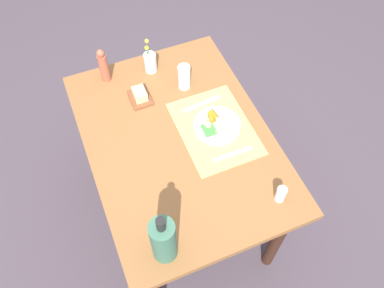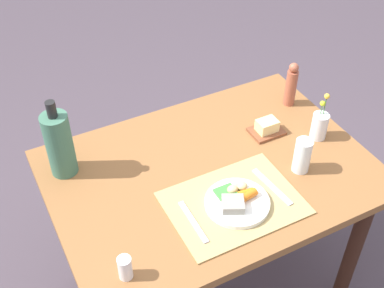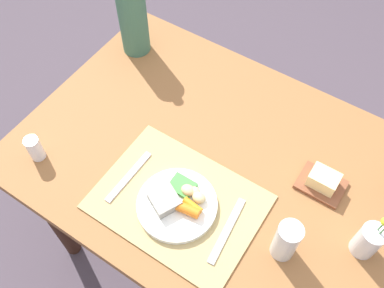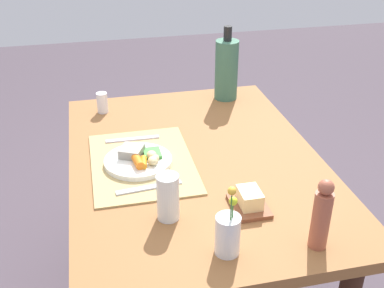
{
  "view_description": "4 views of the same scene",
  "coord_description": "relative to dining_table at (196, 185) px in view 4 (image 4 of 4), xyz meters",
  "views": [
    {
      "loc": [
        -0.99,
        0.34,
        2.3
      ],
      "look_at": [
        -0.09,
        -0.03,
        0.82
      ],
      "focal_mm": 37.5,
      "sensor_mm": 36.0,
      "label": 1
    },
    {
      "loc": [
        -0.67,
        -1.15,
        2.05
      ],
      "look_at": [
        -0.06,
        0.04,
        0.87
      ],
      "focal_mm": 47.25,
      "sensor_mm": 36.0,
      "label": 2
    },
    {
      "loc": [
        0.31,
        -0.6,
        1.83
      ],
      "look_at": [
        -0.07,
        -0.03,
        0.81
      ],
      "focal_mm": 39.81,
      "sensor_mm": 36.0,
      "label": 3
    },
    {
      "loc": [
        1.35,
        -0.32,
        1.58
      ],
      "look_at": [
        -0.0,
        -0.01,
        0.81
      ],
      "focal_mm": 44.69,
      "sensor_mm": 36.0,
      "label": 4
    }
  ],
  "objects": [
    {
      "name": "water_tumbler",
      "position": [
        0.29,
        -0.15,
        0.17
      ],
      "size": [
        0.06,
        0.06,
        0.14
      ],
      "color": "silver",
      "rests_on": "dining_table"
    },
    {
      "name": "fork",
      "position": [
        -0.18,
        -0.19,
        0.11
      ],
      "size": [
        0.02,
        0.19,
        0.0
      ],
      "primitive_type": "cube",
      "rotation": [
        0.0,
        0.0,
        -0.01
      ],
      "color": "silver",
      "rests_on": "placemat"
    },
    {
      "name": "salt_shaker",
      "position": [
        -0.45,
        -0.28,
        0.15
      ],
      "size": [
        0.04,
        0.04,
        0.08
      ],
      "primitive_type": "cylinder",
      "color": "white",
      "rests_on": "dining_table"
    },
    {
      "name": "knife",
      "position": [
        0.15,
        -0.18,
        0.11
      ],
      "size": [
        0.04,
        0.2,
        0.0
      ],
      "primitive_type": "cube",
      "rotation": [
        0.0,
        0.0,
        0.1
      ],
      "color": "silver",
      "rests_on": "placemat"
    },
    {
      "name": "placemat",
      "position": [
        -0.01,
        -0.18,
        0.11
      ],
      "size": [
        0.45,
        0.33,
        0.01
      ],
      "primitive_type": "cube",
      "color": "tan",
      "rests_on": "dining_table"
    },
    {
      "name": "flower_vase",
      "position": [
        0.46,
        -0.03,
        0.17
      ],
      "size": [
        0.06,
        0.06,
        0.2
      ],
      "color": "silver",
      "rests_on": "dining_table"
    },
    {
      "name": "pepper_mill",
      "position": [
        0.49,
        0.21,
        0.2
      ],
      "size": [
        0.05,
        0.05,
        0.2
      ],
      "color": "#A3543C",
      "rests_on": "dining_table"
    },
    {
      "name": "dinner_plate",
      "position": [
        -0.01,
        -0.19,
        0.13
      ],
      "size": [
        0.22,
        0.22,
        0.05
      ],
      "color": "white",
      "rests_on": "placemat"
    },
    {
      "name": "butter_dish",
      "position": [
        0.3,
        0.09,
        0.13
      ],
      "size": [
        0.13,
        0.1,
        0.06
      ],
      "color": "brown",
      "rests_on": "dining_table"
    },
    {
      "name": "dining_table",
      "position": [
        0.0,
        0.0,
        0.0
      ],
      "size": [
        1.17,
        0.84,
        0.75
      ],
      "color": "brown",
      "rests_on": "ground_plane"
    },
    {
      "name": "cooler_bottle",
      "position": [
        -0.48,
        0.24,
        0.24
      ],
      "size": [
        0.1,
        0.1,
        0.31
      ],
      "color": "#3D6B54",
      "rests_on": "dining_table"
    }
  ]
}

